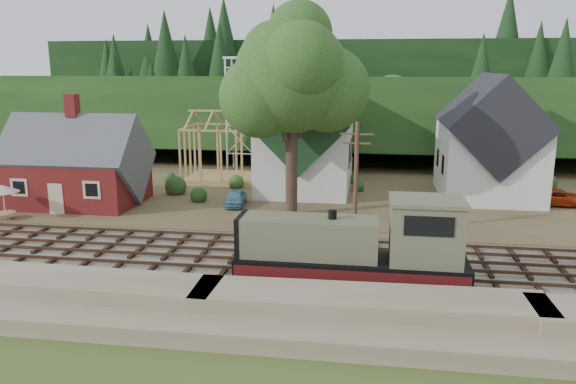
# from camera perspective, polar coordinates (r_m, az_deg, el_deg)

# --- Properties ---
(ground) EXTENTS (140.00, 140.00, 0.00)m
(ground) POSITION_cam_1_polar(r_m,az_deg,el_deg) (34.40, -5.40, -6.95)
(ground) COLOR #384C1E
(ground) RESTS_ON ground
(embankment) EXTENTS (64.00, 5.00, 1.60)m
(embankment) POSITION_cam_1_polar(r_m,az_deg,el_deg) (26.87, -9.87, -12.96)
(embankment) COLOR #7F7259
(embankment) RESTS_ON ground
(railroad_bed) EXTENTS (64.00, 11.00, 0.16)m
(railroad_bed) POSITION_cam_1_polar(r_m,az_deg,el_deg) (34.37, -5.40, -6.83)
(railroad_bed) COLOR #726B5B
(railroad_bed) RESTS_ON ground
(village_flat) EXTENTS (64.00, 26.00, 0.30)m
(village_flat) POSITION_cam_1_polar(r_m,az_deg,el_deg) (51.32, -0.57, -0.08)
(village_flat) COLOR brown
(village_flat) RESTS_ON ground
(hillside) EXTENTS (70.00, 28.96, 12.74)m
(hillside) POSITION_cam_1_polar(r_m,az_deg,el_deg) (74.72, 2.38, 3.87)
(hillside) COLOR #1E3F19
(hillside) RESTS_ON ground
(ridge) EXTENTS (80.00, 20.00, 12.00)m
(ridge) POSITION_cam_1_polar(r_m,az_deg,el_deg) (90.48, 3.50, 5.43)
(ridge) COLOR black
(ridge) RESTS_ON ground
(depot) EXTENTS (10.80, 7.41, 9.00)m
(depot) POSITION_cam_1_polar(r_m,az_deg,el_deg) (49.42, -20.60, 2.22)
(depot) COLOR #5E1516
(depot) RESTS_ON village_flat
(church) EXTENTS (8.40, 15.17, 13.00)m
(church) POSITION_cam_1_polar(r_m,az_deg,el_deg) (51.81, 1.91, 5.69)
(church) COLOR silver
(church) RESTS_ON village_flat
(farmhouse) EXTENTS (8.40, 10.80, 10.60)m
(farmhouse) POSITION_cam_1_polar(r_m,az_deg,el_deg) (51.80, 19.74, 4.59)
(farmhouse) COLOR silver
(farmhouse) RESTS_ON village_flat
(timber_frame) EXTENTS (8.20, 6.20, 6.99)m
(timber_frame) POSITION_cam_1_polar(r_m,az_deg,el_deg) (55.81, -6.02, 4.16)
(timber_frame) COLOR tan
(timber_frame) RESTS_ON village_flat
(lattice_tower) EXTENTS (3.20, 3.20, 12.12)m
(lattice_tower) POSITION_cam_1_polar(r_m,az_deg,el_deg) (61.03, -4.73, 11.30)
(lattice_tower) COLOR silver
(lattice_tower) RESTS_ON village_flat
(big_tree) EXTENTS (10.90, 8.40, 14.70)m
(big_tree) POSITION_cam_1_polar(r_m,az_deg,el_deg) (41.89, 0.62, 10.92)
(big_tree) COLOR #38281E
(big_tree) RESTS_ON village_flat
(telegraph_pole_near) EXTENTS (2.20, 0.28, 8.00)m
(telegraph_pole_near) POSITION_cam_1_polar(r_m,az_deg,el_deg) (37.32, 6.91, 1.36)
(telegraph_pole_near) COLOR #4C331E
(telegraph_pole_near) RESTS_ON ground
(locomotive) EXTENTS (12.02, 3.00, 4.81)m
(locomotive) POSITION_cam_1_polar(r_m,az_deg,el_deg) (29.92, 7.29, -5.75)
(locomotive) COLOR black
(locomotive) RESTS_ON railroad_bed
(car_blue) EXTENTS (1.77, 3.78, 1.25)m
(car_blue) POSITION_cam_1_polar(r_m,az_deg,el_deg) (46.15, -5.31, -0.61)
(car_blue) COLOR #518EAE
(car_blue) RESTS_ON village_flat
(car_green) EXTENTS (3.78, 1.42, 1.23)m
(car_green) POSITION_cam_1_polar(r_m,az_deg,el_deg) (49.67, -22.94, -0.64)
(car_green) COLOR gray
(car_green) RESTS_ON village_flat
(car_red) EXTENTS (4.92, 2.58, 1.32)m
(car_red) POSITION_cam_1_polar(r_m,az_deg,el_deg) (51.09, 25.84, -0.51)
(car_red) COLOR red
(car_red) RESTS_ON village_flat
(patio_set) EXTENTS (2.35, 2.35, 2.61)m
(patio_set) POSITION_cam_1_polar(r_m,az_deg,el_deg) (46.60, -27.00, 0.17)
(patio_set) COLOR silver
(patio_set) RESTS_ON village_flat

